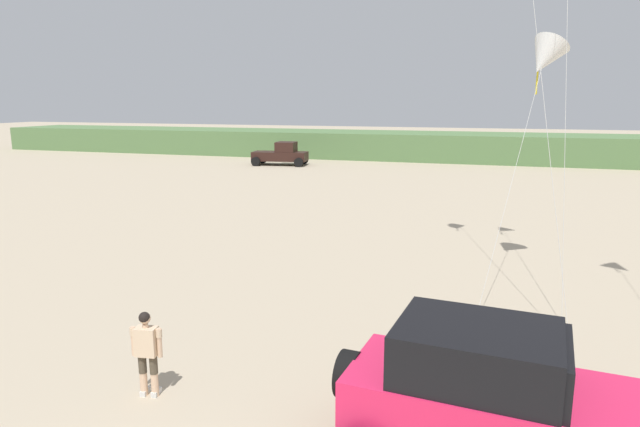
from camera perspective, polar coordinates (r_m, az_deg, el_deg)
dune_ridge at (r=53.29m, az=10.16°, el=6.93°), size 90.00×7.48×2.43m
jeep at (r=8.82m, az=17.63°, el=-17.75°), size 4.95×2.76×2.26m
person_watching at (r=10.96m, az=-17.49°, el=-13.24°), size 0.62×0.35×1.67m
distant_pickup at (r=47.20m, az=-4.00°, el=6.15°), size 4.80×2.90×1.98m
kite_pink_ribbon at (r=17.69m, az=22.21°, el=14.68°), size 2.31×5.30×7.31m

